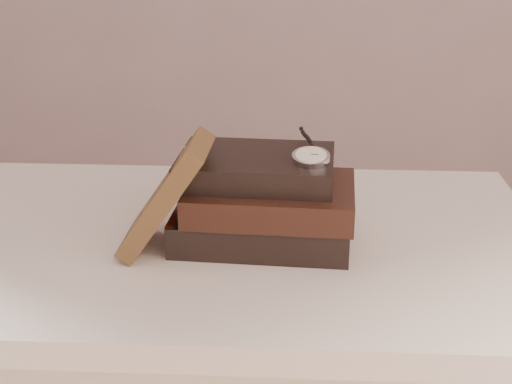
{
  "coord_description": "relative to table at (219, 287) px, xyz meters",
  "views": [
    {
      "loc": [
        0.11,
        -0.64,
        1.22
      ],
      "look_at": [
        0.06,
        0.34,
        0.82
      ],
      "focal_mm": 50.41,
      "sensor_mm": 36.0,
      "label": 1
    }
  ],
  "objects": [
    {
      "name": "pocket_watch",
      "position": [
        0.14,
        -0.03,
        0.23
      ],
      "size": [
        0.06,
        0.16,
        0.02
      ],
      "color": "silver",
      "rests_on": "book_stack"
    },
    {
      "name": "journal",
      "position": [
        -0.07,
        -0.06,
        0.18
      ],
      "size": [
        0.13,
        0.12,
        0.17
      ],
      "primitive_type": "cube",
      "rotation": [
        0.0,
        0.6,
        -0.03
      ],
      "color": "#3D2917",
      "rests_on": "table"
    },
    {
      "name": "eyeglasses",
      "position": [
        -0.02,
        0.08,
        0.17
      ],
      "size": [
        0.12,
        0.13,
        0.05
      ],
      "color": "silver",
      "rests_on": "book_stack"
    },
    {
      "name": "table",
      "position": [
        0.0,
        0.0,
        0.0
      ],
      "size": [
        1.0,
        0.6,
        0.75
      ],
      "color": "silver",
      "rests_on": "ground"
    },
    {
      "name": "book_stack",
      "position": [
        0.07,
        -0.01,
        0.15
      ],
      "size": [
        0.27,
        0.2,
        0.13
      ],
      "color": "black",
      "rests_on": "table"
    }
  ]
}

